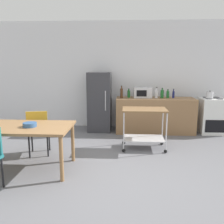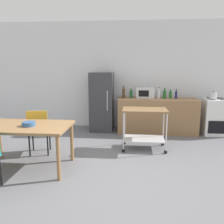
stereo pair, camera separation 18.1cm
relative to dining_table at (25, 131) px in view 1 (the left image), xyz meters
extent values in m
plane|color=slate|center=(1.51, -0.18, -0.67)|extent=(12.00, 12.00, 0.00)
cube|color=white|center=(1.51, 3.02, 0.78)|extent=(8.40, 0.12, 2.90)
cube|color=olive|center=(2.41, 2.42, -0.22)|extent=(2.00, 0.64, 0.90)
cube|color=olive|center=(0.00, 0.00, 0.06)|extent=(1.50, 0.90, 0.04)
cylinder|color=olive|center=(0.69, -0.39, -0.32)|extent=(0.06, 0.06, 0.71)
cylinder|color=olive|center=(0.69, 0.39, -0.32)|extent=(0.06, 0.06, 0.71)
cylinder|color=black|center=(-0.10, -0.62, -0.45)|extent=(0.03, 0.03, 0.45)
cube|color=gold|center=(-0.04, 0.71, -0.20)|extent=(0.48, 0.48, 0.04)
cube|color=gold|center=(0.00, 0.53, 0.02)|extent=(0.38, 0.11, 0.40)
cylinder|color=black|center=(0.08, 0.91, -0.45)|extent=(0.03, 0.03, 0.45)
cylinder|color=black|center=(-0.25, 0.83, -0.45)|extent=(0.03, 0.03, 0.45)
cylinder|color=black|center=(0.16, 0.58, -0.45)|extent=(0.03, 0.03, 0.45)
cylinder|color=black|center=(-0.17, 0.50, -0.45)|extent=(0.03, 0.03, 0.45)
cube|color=white|center=(3.86, 2.44, -0.22)|extent=(0.60, 0.60, 0.90)
cube|color=black|center=(3.86, 2.13, -0.42)|extent=(0.48, 0.01, 0.32)
cylinder|color=#47474C|center=(3.73, 2.32, 0.24)|extent=(0.16, 0.16, 0.02)
cylinder|color=#47474C|center=(3.99, 2.32, 0.24)|extent=(0.16, 0.16, 0.02)
cylinder|color=#47474C|center=(3.73, 2.56, 0.24)|extent=(0.16, 0.16, 0.02)
cylinder|color=#47474C|center=(3.99, 2.56, 0.24)|extent=(0.16, 0.16, 0.02)
cube|color=#333338|center=(0.96, 2.52, 0.10)|extent=(0.60, 0.60, 1.55)
cylinder|color=silver|center=(1.14, 2.20, 0.18)|extent=(0.02, 0.02, 0.50)
cube|color=brown|center=(2.03, 1.14, 0.16)|extent=(0.90, 0.56, 0.03)
cube|color=silver|center=(2.03, 1.14, -0.45)|extent=(0.83, 0.52, 0.02)
cylinder|color=silver|center=(1.61, 0.89, -0.22)|extent=(0.02, 0.02, 0.76)
sphere|color=black|center=(1.61, 0.89, -0.64)|extent=(0.07, 0.07, 0.07)
cylinder|color=silver|center=(2.45, 0.89, -0.22)|extent=(0.02, 0.02, 0.76)
sphere|color=black|center=(2.45, 0.89, -0.64)|extent=(0.07, 0.07, 0.07)
cylinder|color=silver|center=(1.61, 1.39, -0.22)|extent=(0.02, 0.02, 0.76)
sphere|color=black|center=(1.61, 1.39, -0.64)|extent=(0.07, 0.07, 0.07)
cylinder|color=silver|center=(2.45, 1.39, -0.22)|extent=(0.02, 0.02, 0.76)
sphere|color=black|center=(2.45, 1.39, -0.64)|extent=(0.07, 0.07, 0.07)
cylinder|color=#4C2D19|center=(1.54, 2.39, 0.35)|extent=(0.07, 0.07, 0.24)
cylinder|color=#4C2D19|center=(1.54, 2.39, 0.50)|extent=(0.03, 0.03, 0.06)
cylinder|color=black|center=(1.54, 2.39, 0.54)|extent=(0.03, 0.03, 0.01)
cylinder|color=#1E6628|center=(1.72, 2.51, 0.32)|extent=(0.07, 0.07, 0.18)
cylinder|color=#1E6628|center=(1.72, 2.51, 0.43)|extent=(0.03, 0.03, 0.04)
cylinder|color=black|center=(1.72, 2.51, 0.45)|extent=(0.04, 0.04, 0.01)
cube|color=silver|center=(2.08, 2.51, 0.36)|extent=(0.46, 0.34, 0.26)
cube|color=black|center=(2.04, 2.33, 0.36)|extent=(0.25, 0.01, 0.16)
cylinder|color=silver|center=(2.43, 2.44, 0.33)|extent=(0.08, 0.08, 0.21)
cylinder|color=silver|center=(2.43, 2.44, 0.47)|extent=(0.04, 0.04, 0.06)
cylinder|color=black|center=(2.43, 2.44, 0.50)|extent=(0.04, 0.04, 0.01)
cylinder|color=#1E6628|center=(2.58, 2.47, 0.33)|extent=(0.08, 0.08, 0.20)
cylinder|color=#1E6628|center=(2.58, 2.47, 0.45)|extent=(0.04, 0.04, 0.04)
cylinder|color=black|center=(2.58, 2.47, 0.48)|extent=(0.04, 0.04, 0.01)
cylinder|color=#1E6628|center=(2.73, 2.49, 0.32)|extent=(0.07, 0.07, 0.17)
cylinder|color=#1E6628|center=(2.73, 2.49, 0.42)|extent=(0.03, 0.03, 0.04)
cylinder|color=black|center=(2.73, 2.49, 0.44)|extent=(0.04, 0.04, 0.01)
cylinder|color=navy|center=(2.87, 2.46, 0.31)|extent=(0.06, 0.06, 0.17)
cylinder|color=navy|center=(2.87, 2.46, 0.43)|extent=(0.03, 0.03, 0.05)
cylinder|color=black|center=(2.87, 2.46, 0.46)|extent=(0.03, 0.03, 0.01)
cylinder|color=#33598C|center=(0.10, -0.04, 0.11)|extent=(0.22, 0.22, 0.07)
cylinder|color=silver|center=(3.74, 2.34, 0.33)|extent=(0.17, 0.17, 0.16)
sphere|color=black|center=(3.74, 2.34, 0.42)|extent=(0.03, 0.03, 0.03)
cylinder|color=silver|center=(3.85, 2.34, 0.35)|extent=(0.08, 0.02, 0.07)
camera|label=1|loc=(1.63, -3.68, 1.06)|focal=38.09mm
camera|label=2|loc=(1.81, -3.66, 1.06)|focal=38.09mm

